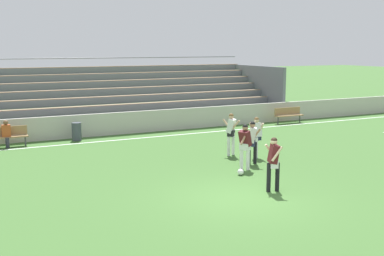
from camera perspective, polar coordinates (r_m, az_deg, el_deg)
ground_plane at (r=14.54m, az=5.67°, el=-8.12°), size 160.00×160.00×0.00m
field_line_sideline at (r=23.66m, az=-7.76°, el=-1.31°), size 44.00×0.12×0.01m
sideline_wall at (r=24.94m, az=-8.88°, el=0.51°), size 48.00×0.16×1.12m
bleacher_stand at (r=28.97m, az=-7.75°, el=3.91°), size 18.64×6.09×3.71m
bench_centre_sideline at (r=28.94m, az=11.13°, el=1.64°), size 1.80×0.40×0.90m
bench_far_left at (r=23.09m, az=-20.77°, el=-0.74°), size 1.80×0.40×0.90m
trash_bin at (r=23.73m, az=-13.26°, el=-0.41°), size 0.45×0.45×0.85m
spectator_seated at (r=22.96m, az=-20.76°, el=-0.40°), size 0.36×0.42×1.21m
player_white_overlapping at (r=18.51m, az=7.02°, el=-1.28°), size 0.47×0.65×1.62m
player_dark_wide_left at (r=17.66m, az=6.17°, el=-1.72°), size 0.68×0.50×1.65m
player_dark_challenging at (r=15.08m, az=9.45°, el=-3.62°), size 0.42×0.59×1.68m
player_white_pressing_high at (r=19.61m, az=7.47°, el=-0.66°), size 0.45×0.47×1.63m
player_white_on_ball at (r=19.90m, az=4.56°, el=-0.27°), size 0.51×0.69×1.72m
soccer_ball at (r=17.04m, az=5.66°, el=-5.11°), size 0.22×0.22×0.22m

